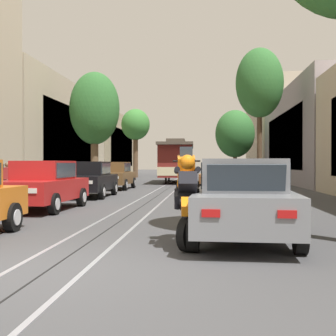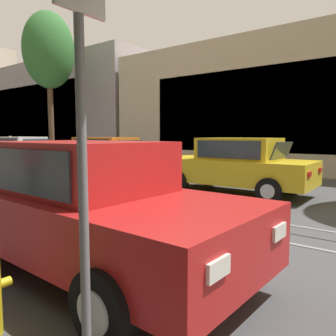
# 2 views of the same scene
# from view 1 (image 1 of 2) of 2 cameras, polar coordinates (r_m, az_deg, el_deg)

# --- Properties ---
(ground_plane) EXTENTS (160.00, 160.00, 0.00)m
(ground_plane) POSITION_cam_1_polar(r_m,az_deg,el_deg) (31.64, 0.66, -2.14)
(ground_plane) COLOR #424244
(trolley_track_rails) EXTENTS (1.14, 71.25, 0.01)m
(trolley_track_rails) POSITION_cam_1_polar(r_m,az_deg,el_deg) (35.96, 1.14, -1.81)
(trolley_track_rails) COLOR gray
(trolley_track_rails) RESTS_ON ground
(building_facade_left) EXTENTS (5.64, 62.95, 10.85)m
(building_facade_left) POSITION_cam_1_polar(r_m,az_deg,el_deg) (35.23, -17.01, 5.55)
(building_facade_left) COLOR #BCAD93
(building_facade_left) RESTS_ON ground
(building_facade_right) EXTENTS (5.93, 62.95, 10.76)m
(building_facade_right) POSITION_cam_1_polar(r_m,az_deg,el_deg) (40.87, 16.94, 4.43)
(building_facade_right) COLOR #BCAD93
(building_facade_right) RESTS_ON ground
(parked_car_red_second_left) EXTENTS (2.09, 4.40, 1.58)m
(parked_car_red_second_left) POSITION_cam_1_polar(r_m,az_deg,el_deg) (15.27, -15.33, -2.06)
(parked_car_red_second_left) COLOR red
(parked_car_red_second_left) RESTS_ON ground
(parked_car_black_mid_left) EXTENTS (2.02, 4.37, 1.58)m
(parked_car_black_mid_left) POSITION_cam_1_polar(r_m,az_deg,el_deg) (20.66, -9.82, -1.37)
(parked_car_black_mid_left) COLOR black
(parked_car_black_mid_left) RESTS_ON ground
(parked_car_brown_fourth_left) EXTENTS (2.04, 4.38, 1.58)m
(parked_car_brown_fourth_left) POSITION_cam_1_polar(r_m,az_deg,el_deg) (26.74, -6.67, -0.93)
(parked_car_brown_fourth_left) COLOR brown
(parked_car_brown_fourth_left) RESTS_ON ground
(parked_car_grey_near_right) EXTENTS (2.13, 4.41, 1.58)m
(parked_car_grey_near_right) POSITION_cam_1_polar(r_m,az_deg,el_deg) (9.01, 9.33, -3.87)
(parked_car_grey_near_right) COLOR slate
(parked_car_grey_near_right) RESTS_ON ground
(parked_car_yellow_second_right) EXTENTS (2.06, 4.39, 1.58)m
(parked_car_yellow_second_right) POSITION_cam_1_polar(r_m,az_deg,el_deg) (15.31, 7.71, -2.04)
(parked_car_yellow_second_right) COLOR gold
(parked_car_yellow_second_right) RESTS_ON ground
(parked_car_orange_mid_right) EXTENTS (2.15, 4.42, 1.58)m
(parked_car_orange_mid_right) POSITION_cam_1_polar(r_m,az_deg,el_deg) (20.65, 6.54, -1.37)
(parked_car_orange_mid_right) COLOR orange
(parked_car_orange_mid_right) RESTS_ON ground
(parked_car_white_fourth_right) EXTENTS (2.05, 4.38, 1.58)m
(parked_car_white_fourth_right) POSITION_cam_1_polar(r_m,az_deg,el_deg) (26.58, 6.09, -0.93)
(parked_car_white_fourth_right) COLOR silver
(parked_car_white_fourth_right) RESTS_ON ground
(parked_car_brown_fifth_right) EXTENTS (2.12, 4.41, 1.58)m
(parked_car_brown_fifth_right) POSITION_cam_1_polar(r_m,az_deg,el_deg) (32.84, 6.27, -0.65)
(parked_car_brown_fifth_right) COLOR brown
(parked_car_brown_fifth_right) RESTS_ON ground
(parked_car_green_sixth_right) EXTENTS (2.10, 4.41, 1.58)m
(parked_car_green_sixth_right) POSITION_cam_1_polar(r_m,az_deg,el_deg) (38.13, 5.64, -0.48)
(parked_car_green_sixth_right) COLOR #1E6038
(parked_car_green_sixth_right) RESTS_ON ground
(street_tree_kerb_left_second) EXTENTS (3.25, 2.64, 7.43)m
(street_tree_kerb_left_second) POSITION_cam_1_polar(r_m,az_deg,el_deg) (30.18, -9.16, 7.24)
(street_tree_kerb_left_second) COLOR brown
(street_tree_kerb_left_second) RESTS_ON ground
(street_tree_kerb_left_mid) EXTENTS (3.04, 3.13, 7.32)m
(street_tree_kerb_left_mid) POSITION_cam_1_polar(r_m,az_deg,el_deg) (49.09, -4.07, 5.30)
(street_tree_kerb_left_mid) COLOR brown
(street_tree_kerb_left_mid) RESTS_ON ground
(street_tree_kerb_right_second) EXTENTS (2.87, 2.64, 8.47)m
(street_tree_kerb_right_second) POSITION_cam_1_polar(r_m,az_deg,el_deg) (28.51, 11.36, 10.28)
(street_tree_kerb_right_second) COLOR #4C3826
(street_tree_kerb_right_second) RESTS_ON ground
(street_tree_kerb_right_mid) EXTENTS (3.90, 3.98, 6.81)m
(street_tree_kerb_right_mid) POSITION_cam_1_polar(r_m,az_deg,el_deg) (45.94, 8.36, 4.23)
(street_tree_kerb_right_mid) COLOR brown
(street_tree_kerb_right_mid) RESTS_ON ground
(cable_car_trolley) EXTENTS (2.80, 9.17, 3.28)m
(cable_car_trolley) POSITION_cam_1_polar(r_m,az_deg,el_deg) (35.34, 1.08, 0.84)
(cable_car_trolley) COLOR maroon
(cable_car_trolley) RESTS_ON ground
(motorcycle_with_rider) EXTENTS (0.54, 1.87, 1.81)m
(motorcycle_with_rider) POSITION_cam_1_polar(r_m,az_deg,el_deg) (8.17, 2.40, -3.26)
(motorcycle_with_rider) COLOR black
(motorcycle_with_rider) RESTS_ON ground
(pedestrian_on_left_pavement) EXTENTS (0.55, 0.30, 1.55)m
(pedestrian_on_left_pavement) POSITION_cam_1_polar(r_m,az_deg,el_deg) (21.88, -19.43, -1.10)
(pedestrian_on_left_pavement) COLOR black
(pedestrian_on_left_pavement) RESTS_ON ground
(pedestrian_on_right_pavement) EXTENTS (0.55, 0.40, 1.60)m
(pedestrian_on_right_pavement) POSITION_cam_1_polar(r_m,az_deg,el_deg) (33.60, 10.95, -0.46)
(pedestrian_on_right_pavement) COLOR #4C4233
(pedestrian_on_right_pavement) RESTS_ON ground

